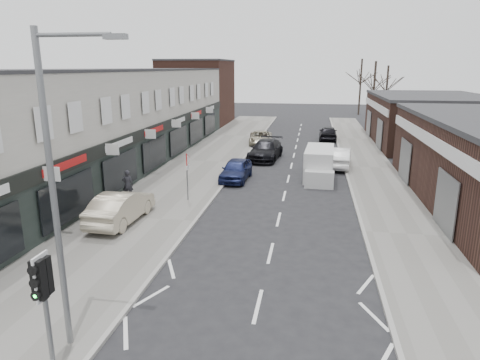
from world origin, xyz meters
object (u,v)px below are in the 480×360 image
at_px(warning_sign, 187,163).
at_px(sedan_on_pavement, 121,207).
at_px(parked_car_right_a, 339,157).
at_px(parked_car_left_c, 261,138).
at_px(street_lamp, 58,180).
at_px(parked_car_right_b, 328,133).
at_px(pedestrian, 128,185).
at_px(white_van, 319,164).
at_px(parked_car_left_a, 236,170).
at_px(parked_car_left_b, 266,150).
at_px(traffic_light, 43,288).

bearing_deg(warning_sign, sedan_on_pavement, -118.73).
height_order(warning_sign, parked_car_right_a, warning_sign).
relative_size(warning_sign, parked_car_left_c, 0.57).
distance_m(street_lamp, parked_car_right_b, 36.16).
height_order(pedestrian, parked_car_right_b, pedestrian).
bearing_deg(parked_car_right_a, sedan_on_pavement, 58.04).
relative_size(white_van, parked_car_left_a, 1.27).
bearing_deg(parked_car_left_c, parked_car_left_b, -85.64).
relative_size(street_lamp, pedestrian, 4.86).
bearing_deg(parked_car_left_a, parked_car_left_c, 92.56).
bearing_deg(parked_car_right_a, street_lamp, 76.42).
relative_size(traffic_light, parked_car_left_a, 0.75).
distance_m(sedan_on_pavement, parked_car_right_a, 17.65).
bearing_deg(sedan_on_pavement, street_lamp, 109.37).
relative_size(warning_sign, sedan_on_pavement, 0.60).
relative_size(sedan_on_pavement, parked_car_left_a, 1.09).
xyz_separation_m(white_van, parked_car_left_c, (-5.40, 12.10, -0.30)).
distance_m(parked_car_left_a, parked_car_right_a, 8.48).
bearing_deg(parked_car_right_a, warning_sign, 55.02).
bearing_deg(parked_car_left_c, traffic_light, -97.69).
xyz_separation_m(parked_car_right_a, parked_car_right_b, (-0.45, 12.29, -0.01)).
distance_m(warning_sign, pedestrian, 3.60).
relative_size(parked_car_left_a, parked_car_left_b, 0.77).
distance_m(street_lamp, warning_sign, 13.04).
relative_size(traffic_light, parked_car_left_c, 0.66).
bearing_deg(parked_car_left_a, warning_sign, -106.43).
height_order(pedestrian, parked_car_left_c, pedestrian).
bearing_deg(parked_car_left_c, warning_sign, -101.34).
bearing_deg(parked_car_left_b, traffic_light, -89.30).
bearing_deg(traffic_light, street_lamp, 95.88).
distance_m(street_lamp, pedestrian, 13.54).
bearing_deg(parked_car_left_b, white_van, -47.08).
bearing_deg(parked_car_right_a, pedestrian, 46.79).
bearing_deg(sedan_on_pavement, white_van, -129.74).
bearing_deg(traffic_light, sedan_on_pavement, 106.03).
height_order(traffic_light, parked_car_left_b, traffic_light).
xyz_separation_m(warning_sign, parked_car_left_c, (1.76, 18.61, -1.55)).
distance_m(parked_car_left_b, parked_car_left_c, 6.71).
relative_size(street_lamp, white_van, 1.52).
height_order(sedan_on_pavement, parked_car_left_a, sedan_on_pavement).
bearing_deg(parked_car_right_a, parked_car_left_c, -45.36).
relative_size(white_van, parked_car_left_c, 1.12).
bearing_deg(parked_car_right_b, pedestrian, 64.03).
height_order(parked_car_left_b, parked_car_right_b, parked_car_left_b).
distance_m(parked_car_left_a, parked_car_left_c, 13.50).
bearing_deg(sedan_on_pavement, warning_sign, -116.72).
distance_m(sedan_on_pavement, parked_car_right_b, 28.22).
bearing_deg(pedestrian, white_van, -156.67).
height_order(traffic_light, parked_car_left_a, traffic_light).
distance_m(sedan_on_pavement, pedestrian, 3.72).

